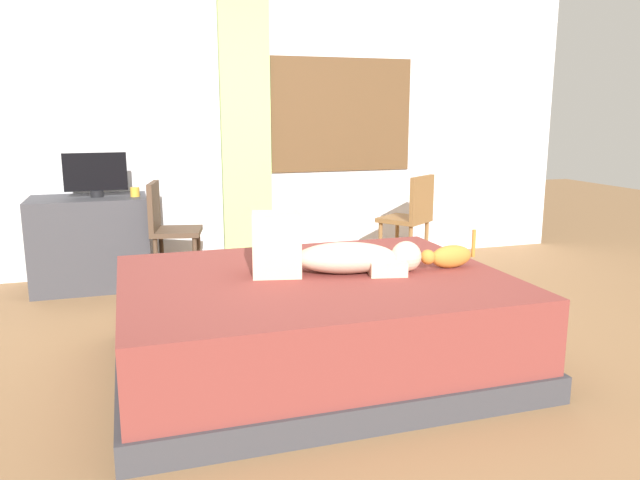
# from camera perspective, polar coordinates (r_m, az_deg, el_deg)

# --- Properties ---
(ground_plane) EXTENTS (16.00, 16.00, 0.00)m
(ground_plane) POSITION_cam_1_polar(r_m,az_deg,el_deg) (3.49, 2.08, -11.85)
(ground_plane) COLOR olive
(back_wall_with_window) EXTENTS (6.40, 0.14, 2.90)m
(back_wall_with_window) POSITION_cam_1_polar(r_m,az_deg,el_deg) (5.68, -6.54, 12.16)
(back_wall_with_window) COLOR silver
(back_wall_with_window) RESTS_ON ground
(bed) EXTENTS (2.11, 1.65, 0.53)m
(bed) POSITION_cam_1_polar(r_m,az_deg,el_deg) (3.44, -0.58, -7.58)
(bed) COLOR #38383D
(bed) RESTS_ON ground
(person_lying) EXTENTS (0.94, 0.43, 0.34)m
(person_lying) POSITION_cam_1_polar(r_m,az_deg,el_deg) (3.37, 0.76, -1.21)
(person_lying) COLOR #CCB299
(person_lying) RESTS_ON bed
(cat) EXTENTS (0.36, 0.13, 0.21)m
(cat) POSITION_cam_1_polar(r_m,az_deg,el_deg) (3.57, 11.84, -1.49)
(cat) COLOR #C67A2D
(cat) RESTS_ON bed
(desk) EXTENTS (0.90, 0.56, 0.74)m
(desk) POSITION_cam_1_polar(r_m,az_deg,el_deg) (5.28, -20.50, -0.24)
(desk) COLOR #38383D
(desk) RESTS_ON ground
(tv_monitor) EXTENTS (0.48, 0.10, 0.35)m
(tv_monitor) POSITION_cam_1_polar(r_m,az_deg,el_deg) (5.20, -20.12, 5.77)
(tv_monitor) COLOR black
(tv_monitor) RESTS_ON desk
(cup) EXTENTS (0.07, 0.07, 0.08)m
(cup) POSITION_cam_1_polar(r_m,az_deg,el_deg) (5.14, -16.80, 4.29)
(cup) COLOR gold
(cup) RESTS_ON desk
(chair_by_desk) EXTENTS (0.45, 0.45, 0.86)m
(chair_by_desk) POSITION_cam_1_polar(r_m,az_deg,el_deg) (5.08, -13.96, 1.28)
(chair_by_desk) COLOR #4C3828
(chair_by_desk) RESTS_ON ground
(chair_spare) EXTENTS (0.53, 0.53, 0.86)m
(chair_spare) POSITION_cam_1_polar(r_m,az_deg,el_deg) (5.52, 8.47, 2.32)
(chair_spare) COLOR brown
(chair_spare) RESTS_ON ground
(curtain_left) EXTENTS (0.44, 0.06, 2.40)m
(curtain_left) POSITION_cam_1_polar(r_m,az_deg,el_deg) (5.56, -6.88, 9.62)
(curtain_left) COLOR #ADCC75
(curtain_left) RESTS_ON ground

